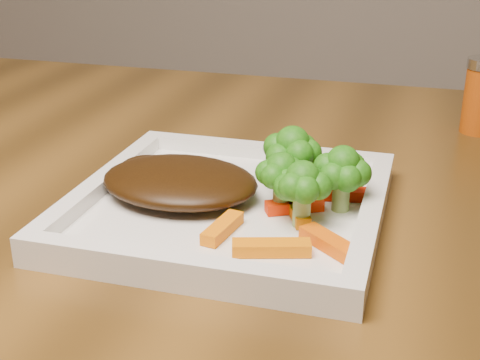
# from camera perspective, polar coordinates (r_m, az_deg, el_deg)

# --- Properties ---
(plate) EXTENTS (0.27, 0.27, 0.01)m
(plate) POSITION_cam_1_polar(r_m,az_deg,el_deg) (0.60, -0.91, -2.61)
(plate) COLOR white
(plate) RESTS_ON dining_table
(steak) EXTENTS (0.16, 0.13, 0.03)m
(steak) POSITION_cam_1_polar(r_m,az_deg,el_deg) (0.62, -5.16, -0.11)
(steak) COLOR black
(steak) RESTS_ON plate
(broccoli_0) EXTENTS (0.08, 0.08, 0.07)m
(broccoli_0) POSITION_cam_1_polar(r_m,az_deg,el_deg) (0.62, 4.46, 1.97)
(broccoli_0) COLOR #176410
(broccoli_0) RESTS_ON plate
(broccoli_1) EXTENTS (0.06, 0.06, 0.06)m
(broccoli_1) POSITION_cam_1_polar(r_m,az_deg,el_deg) (0.59, 8.71, 0.35)
(broccoli_1) COLOR #316410
(broccoli_1) RESTS_ON plate
(broccoli_2) EXTENTS (0.06, 0.06, 0.06)m
(broccoli_2) POSITION_cam_1_polar(r_m,az_deg,el_deg) (0.55, 5.34, -1.12)
(broccoli_2) COLOR #2A5E0F
(broccoli_2) RESTS_ON plate
(broccoli_3) EXTENTS (0.06, 0.06, 0.06)m
(broccoli_3) POSITION_cam_1_polar(r_m,az_deg,el_deg) (0.58, 3.55, 0.16)
(broccoli_3) COLOR #276C12
(broccoli_3) RESTS_ON plate
(carrot_0) EXTENTS (0.06, 0.03, 0.01)m
(carrot_0) POSITION_cam_1_polar(r_m,az_deg,el_deg) (0.52, 2.70, -5.79)
(carrot_0) COLOR orange
(carrot_0) RESTS_ON plate
(carrot_1) EXTENTS (0.06, 0.05, 0.01)m
(carrot_1) POSITION_cam_1_polar(r_m,az_deg,el_deg) (0.53, 7.76, -5.40)
(carrot_1) COLOR #DC5403
(carrot_1) RESTS_ON plate
(carrot_2) EXTENTS (0.02, 0.05, 0.01)m
(carrot_2) POSITION_cam_1_polar(r_m,az_deg,el_deg) (0.55, -1.51, -4.12)
(carrot_2) COLOR orange
(carrot_2) RESTS_ON plate
(carrot_3) EXTENTS (0.06, 0.02, 0.01)m
(carrot_3) POSITION_cam_1_polar(r_m,az_deg,el_deg) (0.62, 9.43, -1.21)
(carrot_3) COLOR red
(carrot_3) RESTS_ON plate
(carrot_5) EXTENTS (0.03, 0.05, 0.01)m
(carrot_5) POSITION_cam_1_polar(r_m,az_deg,el_deg) (0.58, 4.97, -2.75)
(carrot_5) COLOR #C76A03
(carrot_5) RESTS_ON plate
(carrot_6) EXTENTS (0.05, 0.04, 0.01)m
(carrot_6) POSITION_cam_1_polar(r_m,az_deg,el_deg) (0.59, 4.66, -2.22)
(carrot_6) COLOR #EF2A03
(carrot_6) RESTS_ON plate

